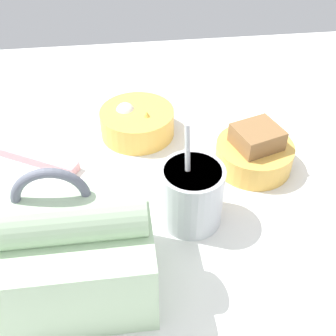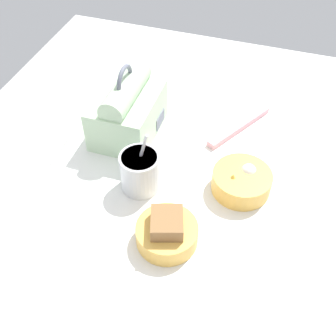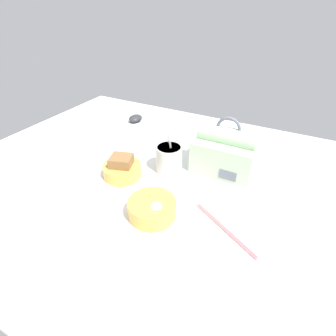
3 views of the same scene
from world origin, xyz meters
TOP-DOWN VIEW (x-y plane):
  - desk_surface at (0.00, 0.00)cm, footprint 140.00×110.00cm
  - lunch_bag at (18.07, 13.73)cm, footprint 19.80×14.46cm
  - soup_cup at (1.87, 4.45)cm, footprint 8.73×8.73cm
  - bento_bowl_sandwich at (-10.13, -5.63)cm, footprint 12.40×12.40cm
  - bento_bowl_snacks at (7.87, -16.89)cm, footprint 13.05×13.05cm
  - chopstick_case at (27.72, -12.54)cm, footprint 19.68×12.61cm

SIDE VIEW (x-z plane):
  - desk_surface at x=0.00cm, z-range 0.00..2.00cm
  - chopstick_case at x=27.72cm, z-range 2.00..3.60cm
  - bento_bowl_snacks at x=7.87cm, z-range 1.64..7.47cm
  - bento_bowl_sandwich at x=-10.13cm, z-range 1.05..8.55cm
  - soup_cup at x=1.87cm, z-range -0.83..14.42cm
  - lunch_bag at x=18.07cm, z-range -0.74..18.49cm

